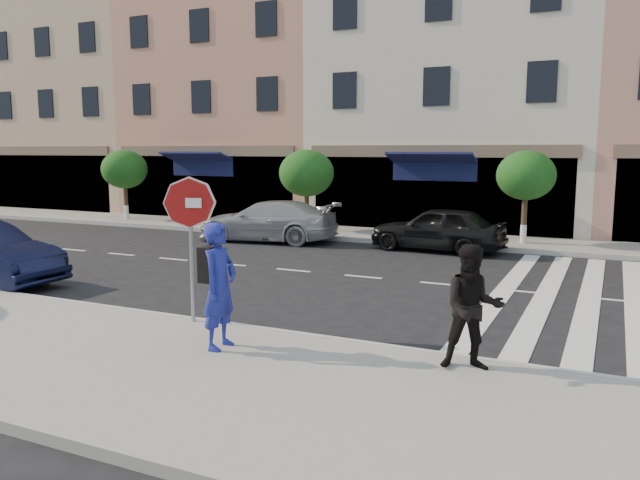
{
  "coord_description": "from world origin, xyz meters",
  "views": [
    {
      "loc": [
        5.66,
        -10.5,
        3.2
      ],
      "look_at": [
        0.35,
        0.71,
        1.4
      ],
      "focal_mm": 35.0,
      "sensor_mm": 36.0,
      "label": 1
    }
  ],
  "objects_px": {
    "walker": "(473,308)",
    "car_far_left": "(267,221)",
    "photographer": "(220,286)",
    "car_far_mid": "(438,229)",
    "stop_sign": "(190,217)"
  },
  "relations": [
    {
      "from": "walker",
      "to": "car_far_left",
      "type": "height_order",
      "value": "walker"
    },
    {
      "from": "walker",
      "to": "car_far_mid",
      "type": "relative_size",
      "value": 0.42
    },
    {
      "from": "stop_sign",
      "to": "photographer",
      "type": "bearing_deg",
      "value": -55.84
    },
    {
      "from": "walker",
      "to": "car_far_mid",
      "type": "xyz_separation_m",
      "value": [
        -3.34,
        10.82,
        -0.31
      ]
    },
    {
      "from": "photographer",
      "to": "stop_sign",
      "type": "bearing_deg",
      "value": 48.9
    },
    {
      "from": "car_far_mid",
      "to": "car_far_left",
      "type": "bearing_deg",
      "value": -81.08
    },
    {
      "from": "car_far_left",
      "to": "car_far_mid",
      "type": "relative_size",
      "value": 1.18
    },
    {
      "from": "walker",
      "to": "car_far_left",
      "type": "xyz_separation_m",
      "value": [
        -9.31,
        10.38,
        -0.31
      ]
    },
    {
      "from": "car_far_mid",
      "to": "stop_sign",
      "type": "bearing_deg",
      "value": -4.45
    },
    {
      "from": "stop_sign",
      "to": "car_far_mid",
      "type": "height_order",
      "value": "stop_sign"
    },
    {
      "from": "stop_sign",
      "to": "car_far_left",
      "type": "bearing_deg",
      "value": 95.65
    },
    {
      "from": "photographer",
      "to": "car_far_mid",
      "type": "distance_m",
      "value": 11.54
    },
    {
      "from": "car_far_left",
      "to": "car_far_mid",
      "type": "xyz_separation_m",
      "value": [
        5.97,
        0.44,
        -0.0
      ]
    },
    {
      "from": "photographer",
      "to": "walker",
      "type": "distance_m",
      "value": 3.78
    },
    {
      "from": "walker",
      "to": "car_far_mid",
      "type": "height_order",
      "value": "walker"
    }
  ]
}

